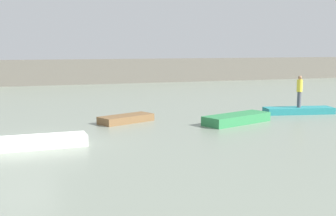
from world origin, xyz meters
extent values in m
plane|color=gray|center=(0.00, 0.00, 0.00)|extent=(120.00, 120.00, 0.00)
cube|color=#666056|center=(0.00, 27.75, 1.26)|extent=(80.00, 1.20, 2.52)
cube|color=white|center=(0.50, -0.47, 0.22)|extent=(3.87, 1.15, 0.44)
cube|color=brown|center=(5.05, 3.93, 0.18)|extent=(3.03, 2.12, 0.37)
cube|color=#2D7F47|center=(10.23, 1.92, 0.23)|extent=(3.96, 2.46, 0.46)
cube|color=teal|center=(15.08, 3.67, 0.18)|extent=(4.07, 1.84, 0.36)
cylinder|color=#4C4C56|center=(15.08, 3.67, 0.81)|extent=(0.22, 0.22, 0.90)
cylinder|color=yellow|center=(15.08, 3.67, 1.61)|extent=(0.32, 0.32, 0.70)
sphere|color=#936B4C|center=(15.08, 3.67, 2.06)|extent=(0.22, 0.22, 0.22)
camera|label=1|loc=(0.11, -17.46, 3.80)|focal=46.87mm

